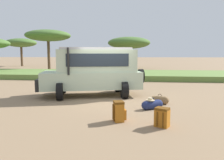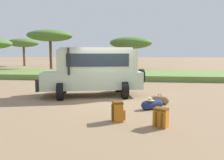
{
  "view_description": "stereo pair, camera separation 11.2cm",
  "coord_description": "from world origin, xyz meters",
  "px_view_note": "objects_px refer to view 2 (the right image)",
  "views": [
    {
      "loc": [
        1.37,
        -9.95,
        2.1
      ],
      "look_at": [
        0.3,
        -0.62,
        1.0
      ],
      "focal_mm": 35.0,
      "sensor_mm": 36.0,
      "label": 1
    },
    {
      "loc": [
        1.48,
        -9.94,
        2.1
      ],
      "look_at": [
        0.3,
        -0.62,
        1.0
      ],
      "focal_mm": 35.0,
      "sensor_mm": 36.0,
      "label": 2
    }
  ],
  "objects_px": {
    "acacia_tree_far_left": "(23,43)",
    "acacia_tree_centre_back": "(50,36)",
    "safari_vehicle": "(94,70)",
    "backpack_beside_front_wheel": "(161,118)",
    "backpack_cluster_center": "(118,111)",
    "duffel_bag_low_black_case": "(152,104)",
    "duffel_bag_soft_canvas": "(160,100)",
    "acacia_tree_right_mid": "(131,43)"
  },
  "relations": [
    {
      "from": "backpack_cluster_center",
      "to": "duffel_bag_soft_canvas",
      "type": "height_order",
      "value": "backpack_cluster_center"
    },
    {
      "from": "safari_vehicle",
      "to": "acacia_tree_right_mid",
      "type": "distance_m",
      "value": 22.47
    },
    {
      "from": "backpack_cluster_center",
      "to": "safari_vehicle",
      "type": "bearing_deg",
      "value": 111.29
    },
    {
      "from": "backpack_beside_front_wheel",
      "to": "duffel_bag_low_black_case",
      "type": "xyz_separation_m",
      "value": [
        -0.15,
        2.09,
        -0.1
      ]
    },
    {
      "from": "duffel_bag_soft_canvas",
      "to": "acacia_tree_right_mid",
      "type": "height_order",
      "value": "acacia_tree_right_mid"
    },
    {
      "from": "backpack_beside_front_wheel",
      "to": "backpack_cluster_center",
      "type": "relative_size",
      "value": 0.88
    },
    {
      "from": "backpack_beside_front_wheel",
      "to": "acacia_tree_right_mid",
      "type": "relative_size",
      "value": 0.09
    },
    {
      "from": "acacia_tree_far_left",
      "to": "backpack_cluster_center",
      "type": "bearing_deg",
      "value": -56.77
    },
    {
      "from": "safari_vehicle",
      "to": "duffel_bag_soft_canvas",
      "type": "bearing_deg",
      "value": -26.65
    },
    {
      "from": "duffel_bag_soft_canvas",
      "to": "acacia_tree_centre_back",
      "type": "distance_m",
      "value": 22.99
    },
    {
      "from": "acacia_tree_far_left",
      "to": "acacia_tree_right_mid",
      "type": "bearing_deg",
      "value": -12.6
    },
    {
      "from": "acacia_tree_right_mid",
      "to": "acacia_tree_centre_back",
      "type": "bearing_deg",
      "value": -153.45
    },
    {
      "from": "safari_vehicle",
      "to": "duffel_bag_soft_canvas",
      "type": "height_order",
      "value": "safari_vehicle"
    },
    {
      "from": "duffel_bag_low_black_case",
      "to": "backpack_cluster_center",
      "type": "bearing_deg",
      "value": -123.95
    },
    {
      "from": "backpack_beside_front_wheel",
      "to": "acacia_tree_right_mid",
      "type": "distance_m",
      "value": 27.2
    },
    {
      "from": "backpack_beside_front_wheel",
      "to": "backpack_cluster_center",
      "type": "distance_m",
      "value": 1.35
    },
    {
      "from": "duffel_bag_low_black_case",
      "to": "backpack_beside_front_wheel",
      "type": "bearing_deg",
      "value": -85.99
    },
    {
      "from": "backpack_beside_front_wheel",
      "to": "backpack_cluster_center",
      "type": "xyz_separation_m",
      "value": [
        -1.3,
        0.38,
        0.04
      ]
    },
    {
      "from": "safari_vehicle",
      "to": "acacia_tree_far_left",
      "type": "height_order",
      "value": "acacia_tree_far_left"
    },
    {
      "from": "backpack_cluster_center",
      "to": "duffel_bag_low_black_case",
      "type": "relative_size",
      "value": 0.76
    },
    {
      "from": "duffel_bag_low_black_case",
      "to": "duffel_bag_soft_canvas",
      "type": "height_order",
      "value": "duffel_bag_low_black_case"
    },
    {
      "from": "safari_vehicle",
      "to": "duffel_bag_low_black_case",
      "type": "relative_size",
      "value": 6.5
    },
    {
      "from": "duffel_bag_low_black_case",
      "to": "acacia_tree_right_mid",
      "type": "distance_m",
      "value": 25.14
    },
    {
      "from": "backpack_beside_front_wheel",
      "to": "safari_vehicle",
      "type": "bearing_deg",
      "value": 122.63
    },
    {
      "from": "backpack_beside_front_wheel",
      "to": "backpack_cluster_center",
      "type": "height_order",
      "value": "backpack_cluster_center"
    },
    {
      "from": "safari_vehicle",
      "to": "acacia_tree_right_mid",
      "type": "relative_size",
      "value": 0.83
    },
    {
      "from": "backpack_cluster_center",
      "to": "backpack_beside_front_wheel",
      "type": "bearing_deg",
      "value": -16.18
    },
    {
      "from": "acacia_tree_right_mid",
      "to": "safari_vehicle",
      "type": "bearing_deg",
      "value": -92.43
    },
    {
      "from": "backpack_cluster_center",
      "to": "acacia_tree_right_mid",
      "type": "relative_size",
      "value": 0.1
    },
    {
      "from": "acacia_tree_centre_back",
      "to": "acacia_tree_right_mid",
      "type": "bearing_deg",
      "value": 26.55
    },
    {
      "from": "backpack_beside_front_wheel",
      "to": "acacia_tree_centre_back",
      "type": "bearing_deg",
      "value": 119.8
    },
    {
      "from": "duffel_bag_soft_canvas",
      "to": "duffel_bag_low_black_case",
      "type": "bearing_deg",
      "value": -112.38
    },
    {
      "from": "safari_vehicle",
      "to": "acacia_tree_right_mid",
      "type": "bearing_deg",
      "value": 87.57
    },
    {
      "from": "duffel_bag_low_black_case",
      "to": "acacia_tree_far_left",
      "type": "bearing_deg",
      "value": 126.24
    },
    {
      "from": "acacia_tree_far_left",
      "to": "acacia_tree_right_mid",
      "type": "distance_m",
      "value": 20.02
    },
    {
      "from": "safari_vehicle",
      "to": "duffel_bag_soft_canvas",
      "type": "relative_size",
      "value": 7.13
    },
    {
      "from": "backpack_beside_front_wheel",
      "to": "acacia_tree_right_mid",
      "type": "bearing_deg",
      "value": 94.24
    },
    {
      "from": "safari_vehicle",
      "to": "acacia_tree_far_left",
      "type": "xyz_separation_m",
      "value": [
        -18.59,
        26.67,
        2.87
      ]
    },
    {
      "from": "duffel_bag_low_black_case",
      "to": "acacia_tree_far_left",
      "type": "relative_size",
      "value": 0.16
    },
    {
      "from": "acacia_tree_far_left",
      "to": "acacia_tree_centre_back",
      "type": "bearing_deg",
      "value": -46.43
    },
    {
      "from": "duffel_bag_low_black_case",
      "to": "acacia_tree_far_left",
      "type": "xyz_separation_m",
      "value": [
        -21.38,
        29.18,
        3.99
      ]
    },
    {
      "from": "backpack_beside_front_wheel",
      "to": "acacia_tree_centre_back",
      "type": "relative_size",
      "value": 0.1
    }
  ]
}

